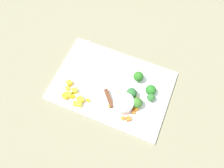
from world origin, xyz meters
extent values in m
plane|color=gray|center=(0.00, 0.00, 0.00)|extent=(4.00, 4.00, 0.00)
cube|color=white|center=(0.00, 0.00, 0.01)|extent=(0.46, 0.31, 0.01)
cylinder|color=white|center=(0.07, -0.06, 0.03)|extent=(0.08, 0.08, 0.04)
cube|color=silver|center=(-0.13, 0.09, 0.01)|extent=(0.13, 0.14, 0.00)
cube|color=#572F1A|center=(0.01, -0.06, 0.02)|extent=(0.06, 0.07, 0.02)
cube|color=orange|center=(0.12, -0.08, 0.02)|extent=(0.02, 0.02, 0.01)
cube|color=orange|center=(0.09, -0.11, 0.02)|extent=(0.02, 0.02, 0.01)
cube|color=orange|center=(0.11, -0.11, 0.02)|extent=(0.02, 0.02, 0.02)
cube|color=orange|center=(0.13, -0.04, 0.02)|extent=(0.02, 0.02, 0.01)
cube|color=orange|center=(0.10, -0.02, 0.02)|extent=(0.02, 0.02, 0.02)
cube|color=orange|center=(0.12, -0.06, 0.02)|extent=(0.02, 0.02, 0.02)
cube|color=orange|center=(0.03, -0.09, 0.02)|extent=(0.02, 0.02, 0.01)
cube|color=orange|center=(0.07, -0.01, 0.02)|extent=(0.01, 0.02, 0.01)
cube|color=orange|center=(0.04, -0.03, 0.02)|extent=(0.02, 0.01, 0.01)
cube|color=orange|center=(0.09, -0.02, 0.02)|extent=(0.02, 0.02, 0.02)
cube|color=yellow|center=(-0.06, -0.10, 0.02)|extent=(0.02, 0.02, 0.01)
cube|color=yellow|center=(-0.16, -0.08, 0.02)|extent=(0.02, 0.02, 0.01)
cube|color=yellow|center=(-0.09, -0.11, 0.02)|extent=(0.03, 0.03, 0.02)
cube|color=yellow|center=(-0.10, -0.13, 0.02)|extent=(0.02, 0.02, 0.01)
cube|color=yellow|center=(-0.12, -0.11, 0.02)|extent=(0.02, 0.02, 0.01)
cube|color=yellow|center=(-0.12, -0.08, 0.02)|extent=(0.03, 0.03, 0.02)
cube|color=yellow|center=(-0.14, -0.11, 0.02)|extent=(0.03, 0.03, 0.02)
cube|color=yellow|center=(-0.08, -0.13, 0.02)|extent=(0.02, 0.02, 0.02)
cube|color=yellow|center=(-0.15, -0.12, 0.02)|extent=(0.03, 0.03, 0.02)
cube|color=yellow|center=(-0.16, -0.06, 0.02)|extent=(0.03, 0.03, 0.02)
cylinder|color=#8BBB6A|center=(0.09, -0.01, 0.02)|extent=(0.01, 0.01, 0.01)
sphere|color=#2B6430|center=(0.09, -0.01, 0.03)|extent=(0.04, 0.04, 0.04)
cylinder|color=#85B758|center=(0.09, 0.06, 0.02)|extent=(0.01, 0.01, 0.02)
sphere|color=#2D6D20|center=(0.09, 0.06, 0.04)|extent=(0.04, 0.04, 0.04)
cylinder|color=#88AC57|center=(0.15, 0.03, 0.02)|extent=(0.01, 0.01, 0.01)
sphere|color=#287024|center=(0.15, 0.03, 0.03)|extent=(0.04, 0.04, 0.04)
cylinder|color=#91AD58|center=(0.12, -0.04, 0.02)|extent=(0.01, 0.01, 0.02)
sphere|color=#396F27|center=(0.12, -0.04, 0.04)|extent=(0.04, 0.04, 0.04)
cylinder|color=#80B456|center=(0.16, 0.00, 0.02)|extent=(0.01, 0.01, 0.01)
sphere|color=#306B2E|center=(0.16, 0.00, 0.03)|extent=(0.03, 0.03, 0.03)
camera|label=1|loc=(0.14, -0.35, 0.82)|focal=35.39mm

